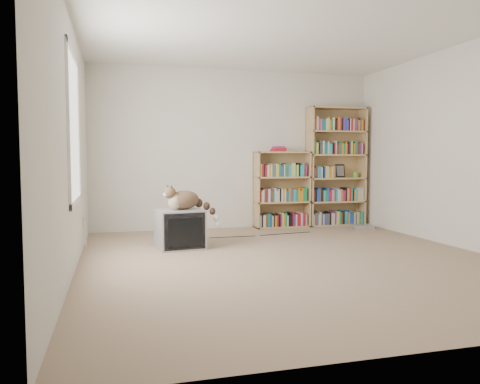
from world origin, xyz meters
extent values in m
cube|color=tan|center=(0.00, 0.00, 0.00)|extent=(4.50, 5.00, 0.01)
cube|color=beige|center=(0.00, 2.50, 1.25)|extent=(4.50, 0.02, 2.50)
cube|color=beige|center=(0.00, -2.50, 1.25)|extent=(4.50, 0.02, 2.50)
cube|color=beige|center=(-2.25, 0.00, 1.25)|extent=(0.02, 5.00, 2.50)
cube|color=beige|center=(2.25, 0.00, 1.25)|extent=(0.02, 5.00, 2.50)
cube|color=white|center=(0.00, 0.00, 2.50)|extent=(4.50, 5.00, 0.02)
cube|color=white|center=(-2.24, 0.20, 1.40)|extent=(0.02, 1.22, 1.52)
cube|color=gray|center=(-1.10, 1.00, 0.24)|extent=(0.61, 0.56, 0.48)
cube|color=black|center=(-1.07, 0.77, 0.24)|extent=(0.50, 0.09, 0.44)
cube|color=black|center=(-1.06, 0.75, 0.23)|extent=(0.40, 0.06, 0.33)
cube|color=black|center=(-1.11, 1.11, 0.23)|extent=(0.36, 0.31, 0.29)
ellipsoid|color=#3B2618|center=(-1.04, 1.01, 0.59)|extent=(0.51, 0.44, 0.23)
ellipsoid|color=#3B2618|center=(-0.94, 1.06, 0.58)|extent=(0.27, 0.28, 0.17)
ellipsoid|color=tan|center=(-1.16, 0.93, 0.58)|extent=(0.22, 0.22, 0.19)
ellipsoid|color=#3B2618|center=(-1.22, 0.91, 0.69)|extent=(0.20, 0.19, 0.14)
sphere|color=beige|center=(-1.28, 0.89, 0.67)|extent=(0.08, 0.08, 0.06)
cone|color=black|center=(-1.20, 0.89, 0.76)|extent=(0.08, 0.08, 0.07)
cone|color=black|center=(-1.24, 0.96, 0.76)|extent=(0.08, 0.08, 0.07)
cube|color=tan|center=(1.21, 2.34, 0.97)|extent=(0.02, 0.30, 1.94)
cube|color=tan|center=(2.15, 2.34, 0.97)|extent=(0.03, 0.30, 1.94)
cube|color=tan|center=(1.68, 2.48, 0.97)|extent=(0.97, 0.03, 1.94)
cube|color=tan|center=(1.68, 2.34, 1.93)|extent=(0.97, 0.30, 0.02)
cube|color=tan|center=(1.68, 2.34, 0.01)|extent=(0.97, 0.30, 0.03)
cube|color=tan|center=(1.68, 2.34, 0.40)|extent=(0.97, 0.30, 0.03)
cube|color=tan|center=(1.68, 2.34, 0.78)|extent=(0.97, 0.30, 0.02)
cube|color=tan|center=(1.68, 2.34, 1.16)|extent=(0.97, 0.30, 0.02)
cube|color=tan|center=(1.68, 2.34, 1.55)|extent=(0.97, 0.30, 0.02)
cube|color=#A31520|center=(1.68, 2.34, 0.12)|extent=(0.89, 0.24, 0.19)
cube|color=blue|center=(1.68, 2.34, 0.50)|extent=(0.89, 0.24, 0.19)
cube|color=#167C41|center=(1.68, 2.34, 0.89)|extent=(0.89, 0.24, 0.19)
cube|color=beige|center=(1.68, 2.34, 1.27)|extent=(0.89, 0.24, 0.19)
cube|color=black|center=(1.68, 2.34, 1.65)|extent=(0.89, 0.24, 0.19)
cube|color=tan|center=(0.30, 2.34, 0.61)|extent=(0.03, 0.30, 1.22)
cube|color=tan|center=(1.16, 2.34, 0.61)|extent=(0.02, 0.30, 1.22)
cube|color=tan|center=(0.73, 2.48, 0.61)|extent=(0.88, 0.03, 1.22)
cube|color=tan|center=(0.73, 2.34, 1.20)|extent=(0.88, 0.30, 0.02)
cube|color=tan|center=(0.73, 2.34, 0.01)|extent=(0.88, 0.30, 0.03)
cube|color=tan|center=(0.73, 2.34, 0.41)|extent=(0.88, 0.30, 0.03)
cube|color=tan|center=(0.73, 2.34, 0.81)|extent=(0.88, 0.30, 0.02)
cube|color=#A31520|center=(0.73, 2.34, 0.12)|extent=(0.80, 0.24, 0.19)
cube|color=blue|center=(0.73, 2.34, 0.52)|extent=(0.80, 0.24, 0.19)
cube|color=#167C41|center=(0.73, 2.34, 0.91)|extent=(0.80, 0.24, 0.19)
cube|color=#A31520|center=(0.65, 2.31, 1.26)|extent=(0.20, 0.25, 0.08)
cylinder|color=#5CBB35|center=(2.03, 2.34, 0.84)|extent=(0.08, 0.08, 0.09)
cube|color=black|center=(1.80, 2.44, 0.90)|extent=(0.16, 0.05, 0.22)
cube|color=#A5A5AA|center=(1.87, 1.79, 0.04)|extent=(0.35, 0.27, 0.07)
cube|color=silver|center=(-2.24, 1.35, 0.32)|extent=(0.01, 0.08, 0.13)
camera|label=1|loc=(-1.85, -4.72, 1.09)|focal=35.00mm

